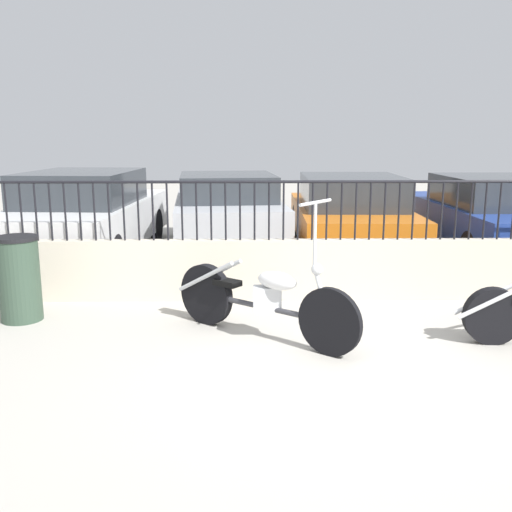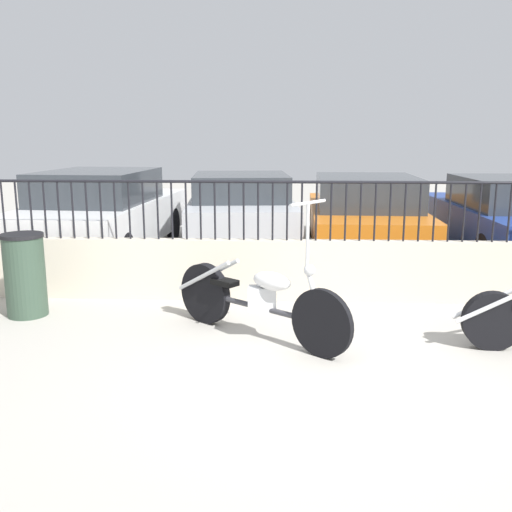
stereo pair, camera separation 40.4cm
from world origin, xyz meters
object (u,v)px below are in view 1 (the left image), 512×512
at_px(car_silver, 227,212).
at_px(car_orange, 349,213).
at_px(motorcycle_dark_grey, 255,298).
at_px(car_white, 88,215).
at_px(trash_bin, 19,279).
at_px(car_blue, 491,215).

distance_m(car_silver, car_orange, 2.17).
xyz_separation_m(motorcycle_dark_grey, car_silver, (-0.43, 4.44, 0.29)).
bearing_deg(motorcycle_dark_grey, car_orange, 106.69).
bearing_deg(car_silver, car_white, 98.88).
distance_m(car_white, car_orange, 4.51).
bearing_deg(car_white, car_silver, -72.41).
bearing_deg(car_silver, car_orange, -95.14).
relative_size(trash_bin, car_silver, 0.23).
height_order(trash_bin, car_blue, car_blue).
bearing_deg(car_blue, motorcycle_dark_grey, 133.57).
distance_m(car_orange, car_blue, 2.38).
distance_m(trash_bin, car_blue, 7.50).
height_order(trash_bin, car_orange, car_orange).
xyz_separation_m(trash_bin, car_white, (-0.13, 3.31, 0.25)).
bearing_deg(trash_bin, car_orange, 41.91).
bearing_deg(car_blue, car_white, 90.24).
bearing_deg(car_white, motorcycle_dark_grey, -141.36).
distance_m(motorcycle_dark_grey, car_white, 4.74).
height_order(motorcycle_dark_grey, car_silver, motorcycle_dark_grey).
xyz_separation_m(car_orange, car_blue, (2.33, -0.46, 0.01)).
bearing_deg(car_blue, car_silver, 83.44).
relative_size(motorcycle_dark_grey, car_white, 0.39).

